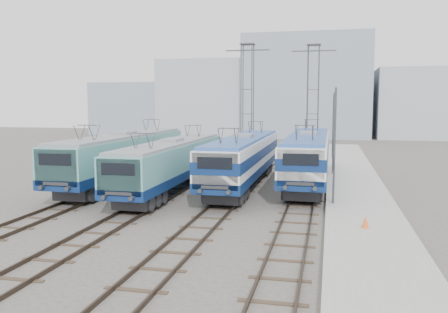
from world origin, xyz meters
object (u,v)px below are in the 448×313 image
mast_rear (333,128)px  catenary_tower_east (313,98)px  locomotive_center_right (244,156)px  catenary_tower_west (247,98)px  locomotive_far_left (124,154)px  locomotive_center_left (171,161)px  locomotive_far_right (308,153)px  mast_front (334,149)px  mast_mid (333,135)px  safety_cone (365,222)px

mast_rear → catenary_tower_east: bearing=-136.4°
locomotive_center_right → mast_rear: size_ratio=2.57×
catenary_tower_west → mast_rear: 9.99m
locomotive_far_left → locomotive_center_left: size_ratio=1.08×
locomotive_center_right → catenary_tower_west: catenary_tower_west is taller
locomotive_center_left → locomotive_far_right: bearing=30.0°
locomotive_center_right → catenary_tower_west: size_ratio=1.50×
mast_front → locomotive_center_left: bearing=165.9°
mast_mid → mast_rear: 12.00m
locomotive_center_left → mast_rear: bearing=63.0°
locomotive_center_left → mast_front: size_ratio=2.45×
catenary_tower_west → mast_front: (8.60, -20.00, -3.14)m
mast_mid → locomotive_center_right: bearing=-135.1°
locomotive_center_right → mast_mid: size_ratio=2.57×
catenary_tower_east → mast_front: 22.32m
locomotive_far_left → catenary_tower_east: size_ratio=1.55×
locomotive_center_right → catenary_tower_east: catenary_tower_east is taller
catenary_tower_west → mast_front: size_ratio=1.71×
locomotive_far_left → locomotive_far_right: size_ratio=1.00×
catenary_tower_east → safety_cone: (3.55, -27.33, -6.05)m
locomotive_center_left → mast_mid: size_ratio=2.45×
catenary_tower_east → safety_cone: catenary_tower_east is taller
locomotive_far_left → catenary_tower_east: 22.10m
catenary_tower_west → safety_cone: 27.91m
locomotive_center_right → mast_rear: (6.35, 18.33, 1.20)m
locomotive_far_right → mast_rear: (1.85, 16.08, 1.14)m
mast_front → locomotive_far_right: bearing=103.1°
locomotive_far_left → safety_cone: (16.80, -10.18, -1.72)m
locomotive_far_left → mast_rear: mast_rear is taller
locomotive_far_left → locomotive_far_right: locomotive_far_left is taller
safety_cone → catenary_tower_east: bearing=97.4°
locomotive_far_right → mast_rear: mast_rear is taller
locomotive_far_left → mast_rear: size_ratio=2.65×
catenary_tower_east → mast_front: catenary_tower_east is taller
catenary_tower_west → mast_mid: catenary_tower_west is taller
locomotive_center_left → locomotive_far_right: locomotive_far_right is taller
locomotive_far_left → locomotive_center_left: bearing=-25.2°
catenary_tower_west → mast_mid: size_ratio=1.71×
locomotive_far_right → catenary_tower_west: (-6.75, 12.08, 4.28)m
catenary_tower_east → locomotive_far_left: bearing=-127.7°
catenary_tower_east → mast_rear: size_ratio=1.71×
locomotive_far_left → locomotive_center_right: locomotive_far_left is taller
locomotive_center_right → safety_cone: 13.60m
locomotive_center_left → locomotive_far_right: (9.00, 5.19, 0.22)m
locomotive_far_left → catenary_tower_west: bearing=66.0°
locomotive_center_left → locomotive_center_right: bearing=33.2°
locomotive_center_right → mast_rear: bearing=70.9°
locomotive_far_left → safety_cone: 19.72m
locomotive_center_right → safety_cone: (7.80, -11.00, -1.70)m
locomotive_center_left → catenary_tower_west: 17.99m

